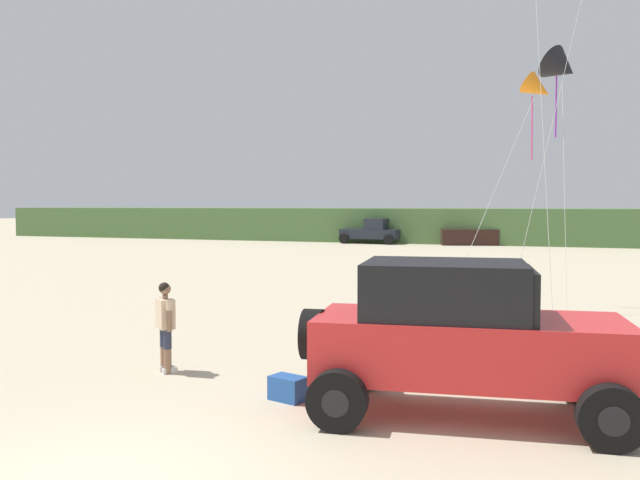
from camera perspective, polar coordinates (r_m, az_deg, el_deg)
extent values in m
cube|color=#4C703D|center=(56.23, 14.58, 1.24)|extent=(90.00, 9.91, 2.76)
cube|color=red|center=(10.01, 12.63, -9.01)|extent=(4.61, 2.41, 0.90)
cube|color=red|center=(10.10, 22.14, -6.92)|extent=(1.31, 1.82, 0.12)
cube|color=black|center=(9.87, 10.66, -4.15)|extent=(2.51, 2.05, 0.80)
cube|color=black|center=(9.92, 17.62, -4.44)|extent=(0.32, 1.67, 0.72)
cube|color=black|center=(10.35, 25.56, -10.37)|extent=(0.44, 1.81, 0.28)
cylinder|color=black|center=(10.24, -0.59, -8.10)|extent=(0.40, 0.81, 0.77)
cylinder|color=black|center=(11.30, 21.63, -10.83)|extent=(0.87, 0.41, 0.84)
cylinder|color=black|center=(11.30, 21.63, -10.83)|extent=(0.42, 0.37, 0.38)
cylinder|color=black|center=(9.35, 23.76, -13.81)|extent=(0.87, 0.41, 0.84)
cylinder|color=black|center=(9.35, 23.76, -13.81)|extent=(0.42, 0.37, 0.38)
cylinder|color=black|center=(11.27, 3.47, -10.65)|extent=(0.87, 0.41, 0.84)
cylinder|color=black|center=(11.27, 3.47, -10.65)|extent=(0.42, 0.37, 0.38)
cylinder|color=black|center=(9.31, 1.49, -13.61)|extent=(0.87, 0.41, 0.84)
cylinder|color=black|center=(9.31, 1.49, -13.61)|extent=(0.42, 0.37, 0.38)
cylinder|color=#8C664C|center=(12.83, -13.24, -9.83)|extent=(0.14, 0.14, 0.49)
cylinder|color=#2D3347|center=(12.75, -13.26, -8.10)|extent=(0.15, 0.15, 0.36)
cube|color=silver|center=(12.88, -13.06, -10.67)|extent=(0.25, 0.27, 0.10)
cylinder|color=#8C664C|center=(12.62, -12.95, -10.04)|extent=(0.14, 0.14, 0.49)
cylinder|color=#2D3347|center=(12.54, -12.98, -8.29)|extent=(0.15, 0.15, 0.36)
cube|color=silver|center=(12.68, -12.77, -10.89)|extent=(0.25, 0.27, 0.10)
cube|color=beige|center=(12.56, -13.15, -6.18)|extent=(0.47, 0.46, 0.54)
cylinder|color=#8C664C|center=(12.81, -13.47, -6.05)|extent=(0.09, 0.09, 0.56)
cylinder|color=beige|center=(12.78, -13.48, -5.21)|extent=(0.11, 0.11, 0.16)
cylinder|color=#8C664C|center=(12.32, -12.81, -6.40)|extent=(0.09, 0.09, 0.56)
cylinder|color=beige|center=(12.29, -12.82, -5.53)|extent=(0.11, 0.11, 0.16)
cylinder|color=#8C664C|center=(12.52, -13.16, -4.78)|extent=(0.10, 0.10, 0.08)
sphere|color=#8C664C|center=(12.50, -13.17, -4.12)|extent=(0.21, 0.21, 0.21)
sphere|color=black|center=(12.49, -13.24, -4.03)|extent=(0.21, 0.21, 0.21)
cube|color=#23519E|center=(10.74, -2.77, -12.61)|extent=(0.64, 0.51, 0.38)
cube|color=#1E232D|center=(52.58, 4.36, 0.53)|extent=(4.74, 2.26, 0.76)
cube|color=#1E232D|center=(52.36, 4.93, 1.39)|extent=(1.74, 1.92, 0.84)
cylinder|color=black|center=(52.99, 6.62, 0.13)|extent=(0.78, 0.32, 0.76)
cylinder|color=black|center=(51.00, 5.90, 0.02)|extent=(0.78, 0.32, 0.76)
cylinder|color=black|center=(54.23, 2.90, 0.21)|extent=(0.78, 0.32, 0.76)
cylinder|color=black|center=(52.29, 2.06, 0.11)|extent=(0.78, 0.32, 0.76)
cube|color=black|center=(51.63, 12.69, 0.24)|extent=(4.51, 2.79, 1.20)
cone|color=black|center=(22.63, 20.07, 13.76)|extent=(1.67, 1.72, 1.61)
cylinder|color=purple|center=(22.44, 19.62, 10.73)|extent=(0.05, 0.30, 1.88)
cylinder|color=silver|center=(20.38, 20.25, 4.61)|extent=(0.26, 3.73, 7.32)
cylinder|color=silver|center=(18.30, 18.34, 14.11)|extent=(0.98, 4.85, 13.19)
cylinder|color=silver|center=(18.92, 19.62, 10.67)|extent=(2.23, 3.17, 11.20)
cone|color=orange|center=(21.52, 18.21, 12.27)|extent=(1.18, 0.93, 1.06)
cylinder|color=#E04C93|center=(21.36, 17.75, 9.11)|extent=(0.05, 0.38, 1.90)
cylinder|color=silver|center=(18.65, 14.60, 3.67)|extent=(2.10, 5.32, 6.54)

